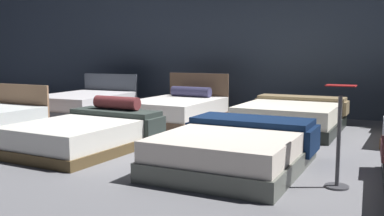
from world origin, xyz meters
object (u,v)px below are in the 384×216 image
Objects in this scene: bed_1 at (86,134)px; bed_5 at (177,110)px; bed_2 at (236,149)px; bed_6 at (292,117)px; bed_4 at (85,104)px; price_sign at (338,149)px.

bed_5 reaches higher than bed_1.
bed_6 is at bearing 90.30° from bed_2.
bed_5 reaches higher than bed_6.
bed_5 is (-0.00, 2.79, 0.02)m from bed_1.
bed_2 is at bearing 0.96° from bed_1.
bed_1 reaches higher than bed_2.
bed_5 is at bearing -2.86° from bed_4.
bed_4 reaches higher than bed_1.
bed_6 is 2.01× the size of price_sign.
price_sign is (1.16, -3.08, 0.16)m from bed_6.
bed_1 reaches higher than bed_6.
bed_5 is at bearing 137.96° from price_sign.
price_sign is (5.80, -3.13, 0.17)m from bed_4.
price_sign is at bearing -68.36° from bed_6.
bed_5 is (2.35, -0.02, 0.01)m from bed_4.
bed_1 is 3.47m from price_sign.
bed_4 is (-4.62, 2.85, -0.00)m from bed_2.
bed_1 is 2.79m from bed_5.
bed_6 is 3.30m from price_sign.
bed_2 is 3.63m from bed_5.
bed_2 is 0.92× the size of bed_4.
bed_2 is at bearing -34.22° from bed_4.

